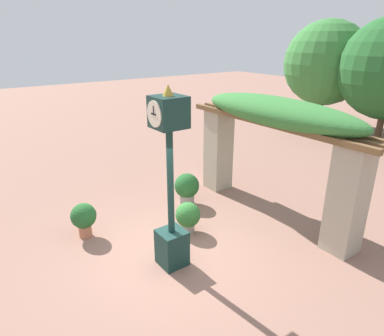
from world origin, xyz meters
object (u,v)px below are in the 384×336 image
Objects in this scene: pedestal_clock at (171,188)px; potted_plant_near_left at (84,218)px; potted_plant_near_right at (187,187)px; potted_plant_far_left at (188,216)px.

pedestal_clock reaches higher than potted_plant_near_left.
potted_plant_near_left is 0.93× the size of potted_plant_near_right.
potted_plant_near_right reaches higher than potted_plant_far_left.
pedestal_clock is 2.62m from potted_plant_near_left.
potted_plant_far_left is (-0.80, 0.96, -1.28)m from pedestal_clock.
potted_plant_near_left reaches higher than potted_plant_far_left.
potted_plant_far_left is at bearing 129.81° from pedestal_clock.
potted_plant_near_right is at bearing 89.54° from potted_plant_near_left.
pedestal_clock is at bearing 27.90° from potted_plant_near_left.
pedestal_clock is 1.79m from potted_plant_far_left.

